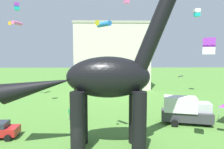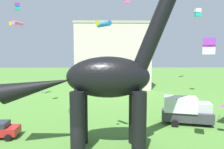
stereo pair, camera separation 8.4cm
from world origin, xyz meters
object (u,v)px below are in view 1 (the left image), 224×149
(dinosaur_sculpture, at_px, (107,77))
(kite_mid_center, at_px, (181,76))
(kite_high_left, at_px, (127,0))
(parked_box_truck, at_px, (186,110))
(kite_far_right, at_px, (17,7))
(kite_apex, at_px, (209,46))
(kite_high_right, at_px, (16,23))
(person_near_flyer, at_px, (71,112))
(kite_near_high, at_px, (197,13))
(kite_trailing, at_px, (102,24))

(dinosaur_sculpture, distance_m, kite_mid_center, 21.11)
(dinosaur_sculpture, bearing_deg, kite_high_left, 85.32)
(parked_box_truck, height_order, kite_far_right, kite_far_right)
(kite_apex, height_order, kite_high_right, kite_high_right)
(parked_box_truck, distance_m, person_near_flyer, 13.67)
(kite_near_high, bearing_deg, kite_mid_center, -131.70)
(kite_high_left, bearing_deg, dinosaur_sculpture, -99.95)
(dinosaur_sculpture, distance_m, kite_far_right, 19.96)
(person_near_flyer, distance_m, kite_high_left, 21.55)
(kite_apex, bearing_deg, dinosaur_sculpture, 172.53)
(kite_apex, xyz_separation_m, kite_mid_center, (4.40, 18.08, -4.23))
(dinosaur_sculpture, xyz_separation_m, kite_high_left, (3.39, 19.30, 11.30))
(person_near_flyer, height_order, kite_high_left, kite_high_left)
(person_near_flyer, height_order, kite_mid_center, kite_mid_center)
(kite_trailing, bearing_deg, kite_near_high, 50.88)
(kite_far_right, bearing_deg, kite_mid_center, 9.55)
(kite_trailing, bearing_deg, parked_box_truck, 28.86)
(parked_box_truck, relative_size, person_near_flyer, 3.53)
(kite_near_high, xyz_separation_m, kite_mid_center, (-4.63, -5.20, -11.54))
(dinosaur_sculpture, distance_m, kite_near_high, 29.66)
(parked_box_truck, relative_size, kite_near_high, 4.25)
(kite_apex, distance_m, kite_near_high, 26.03)
(parked_box_truck, height_order, kite_trailing, kite_trailing)
(kite_mid_center, height_order, kite_high_right, kite_high_right)
(dinosaur_sculpture, xyz_separation_m, kite_mid_center, (12.34, 17.04, -1.71))
(kite_near_high, relative_size, kite_mid_center, 1.19)
(kite_apex, relative_size, kite_near_high, 0.90)
(kite_far_right, bearing_deg, kite_high_right, 114.85)
(kite_far_right, relative_size, kite_high_right, 0.42)
(kite_apex, bearing_deg, person_near_flyer, 144.65)
(person_near_flyer, distance_m, kite_high_right, 20.84)
(kite_high_left, distance_m, kite_mid_center, 15.96)
(dinosaur_sculpture, relative_size, kite_near_high, 12.15)
(parked_box_truck, bearing_deg, dinosaur_sculpture, -131.96)
(kite_trailing, bearing_deg, dinosaur_sculpture, -63.85)
(dinosaur_sculpture, bearing_deg, kite_far_right, 139.79)
(parked_box_truck, height_order, kite_apex, kite_apex)
(kite_trailing, bearing_deg, kite_high_left, 78.34)
(person_near_flyer, xyz_separation_m, kite_far_right, (-8.15, 5.07, 13.73))
(kite_mid_center, bearing_deg, dinosaur_sculpture, -125.91)
(kite_apex, xyz_separation_m, kite_near_high, (9.04, 23.29, 7.31))
(parked_box_truck, xyz_separation_m, kite_apex, (-1.13, -7.12, 7.01))
(kite_high_left, height_order, kite_mid_center, kite_high_left)
(kite_near_high, xyz_separation_m, kite_far_right, (-29.60, -9.41, -1.22))
(kite_near_high, bearing_deg, person_near_flyer, -145.99)
(kite_apex, height_order, kite_far_right, kite_far_right)
(parked_box_truck, bearing_deg, kite_far_right, 176.89)
(dinosaur_sculpture, height_order, kite_mid_center, dinosaur_sculpture)
(parked_box_truck, xyz_separation_m, kite_mid_center, (3.28, 10.96, 2.78))
(parked_box_truck, bearing_deg, kite_high_left, 127.45)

